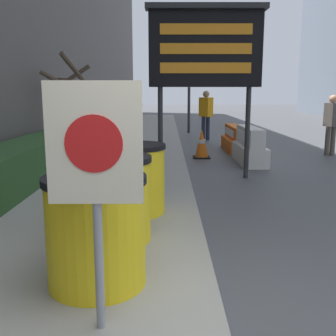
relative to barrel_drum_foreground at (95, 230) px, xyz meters
The scene contains 15 objects.
hedge_strip 3.82m from the barrel_drum_foreground, 122.18° to the left, with size 0.90×6.52×0.71m.
bare_tree 7.27m from the barrel_drum_foreground, 106.12° to the left, with size 1.36×1.45×2.57m.
barrel_drum_foreground is the anchor object (origin of this frame).
barrel_drum_middle 1.02m from the barrel_drum_foreground, 90.13° to the left, with size 0.85×0.85×0.93m.
barrel_drum_back 2.04m from the barrel_drum_foreground, 86.01° to the left, with size 0.85×0.85×0.93m.
warning_sign 0.96m from the barrel_drum_foreground, 78.45° to the right, with size 0.61×0.08×1.66m.
message_board 5.39m from the barrel_drum_foreground, 74.71° to the left, with size 2.33×0.36×3.38m.
jersey_barrier_white 7.11m from the barrel_drum_foreground, 68.30° to the left, with size 0.59×1.84×0.90m.
jersey_barrier_orange_far 9.13m from the barrel_drum_foreground, 73.26° to the left, with size 0.58×1.99×0.76m.
traffic_cone_near 7.52m from the barrel_drum_foreground, 78.48° to the left, with size 0.44×0.44×0.79m.
traffic_cone_mid 7.75m from the barrel_drum_foreground, 68.73° to the left, with size 0.38×0.38×0.67m.
traffic_cone_far 9.83m from the barrel_drum_foreground, 71.27° to the left, with size 0.35×0.35×0.63m.
traffic_light_near_curb 14.52m from the barrel_drum_foreground, 83.93° to the left, with size 0.28×0.44×4.26m.
pedestrian_worker 9.39m from the barrel_drum_foreground, 56.75° to the left, with size 0.33×0.48×1.68m.
pedestrian_passerby 11.72m from the barrel_drum_foreground, 80.19° to the left, with size 0.52×0.55×1.81m.
Camera 1 is at (-0.42, -2.23, 1.71)m, focal length 42.00 mm.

